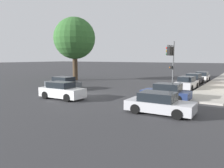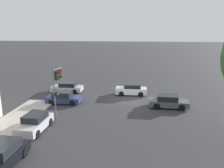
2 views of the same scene
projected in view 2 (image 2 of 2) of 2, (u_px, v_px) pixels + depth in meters
The scene contains 8 objects.
ground_plane at pixel (130, 100), 27.54m from camera, with size 300.00×300.00×0.00m, color #333335.
traffic_signal at pixel (57, 80), 21.17m from camera, with size 0.54×2.04×5.33m.
crossing_car_0 at pixel (67, 87), 30.85m from camera, with size 4.35×2.13×1.38m.
crossing_car_1 at pixel (131, 90), 29.44m from camera, with size 4.15×1.89×1.50m.
crossing_car_2 at pixel (168, 102), 24.62m from camera, with size 4.35×2.07×1.43m.
crossing_car_3 at pixel (63, 98), 26.11m from camera, with size 4.08×1.99×1.42m.
parked_car_0 at pixel (35, 123), 18.90m from camera, with size 1.93×4.05×1.49m.
parked_car_1 at pixel (2, 156), 13.92m from camera, with size 1.99×4.07×1.51m.
Camera 2 is at (-0.96, 26.36, 8.48)m, focal length 35.00 mm.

